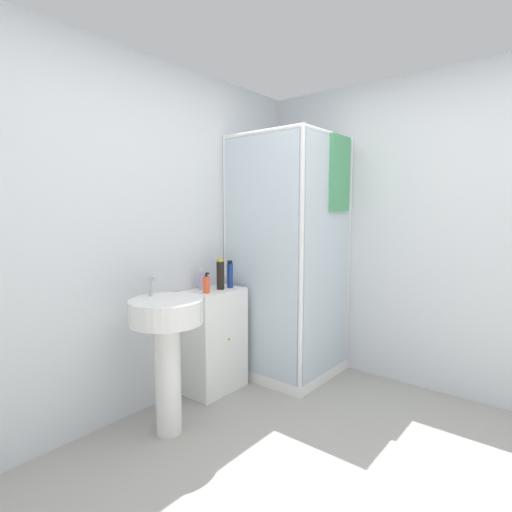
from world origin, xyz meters
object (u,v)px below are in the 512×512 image
(sink, at_px, (167,337))
(shampoo_bottle_tall_black, at_px, (220,274))
(shampoo_bottle_blue, at_px, (230,275))
(lotion_bottle_white, at_px, (201,281))
(soap_dispenser, at_px, (206,284))

(sink, relative_size, shampoo_bottle_tall_black, 4.14)
(sink, height_order, shampoo_bottle_blue, shampoo_bottle_blue)
(sink, height_order, shampoo_bottle_tall_black, shampoo_bottle_tall_black)
(sink, bearing_deg, shampoo_bottle_blue, 12.87)
(lotion_bottle_white, bearing_deg, shampoo_bottle_tall_black, -48.35)
(lotion_bottle_white, bearing_deg, sink, -152.45)
(shampoo_bottle_tall_black, bearing_deg, soap_dispenser, -174.09)
(shampoo_bottle_tall_black, height_order, shampoo_bottle_blue, shampoo_bottle_tall_black)
(lotion_bottle_white, bearing_deg, soap_dispenser, -118.32)
(shampoo_bottle_tall_black, relative_size, shampoo_bottle_blue, 1.11)
(shampoo_bottle_blue, xyz_separation_m, lotion_bottle_white, (-0.20, 0.13, -0.04))
(sink, bearing_deg, soap_dispenser, 18.85)
(soap_dispenser, height_order, shampoo_bottle_tall_black, shampoo_bottle_tall_black)
(shampoo_bottle_tall_black, bearing_deg, shampoo_bottle_blue, -9.11)
(soap_dispenser, relative_size, shampoo_bottle_blue, 0.71)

